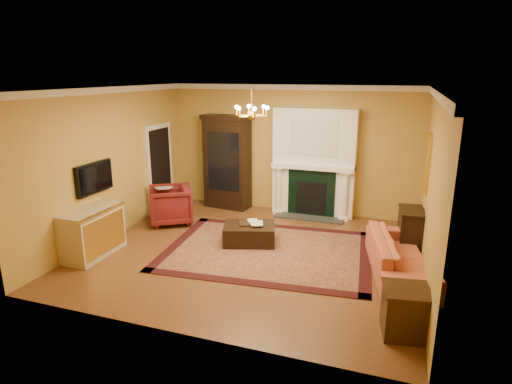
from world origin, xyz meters
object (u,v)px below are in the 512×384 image
at_px(china_cabinet, 227,164).
at_px(leather_ottoman, 249,234).
at_px(console_table, 410,231).
at_px(pedestal_table, 164,199).
at_px(commode, 93,232).
at_px(end_table, 405,313).
at_px(wingback_armchair, 170,203).
at_px(coral_sofa, 401,250).

xyz_separation_m(china_cabinet, leather_ottoman, (1.33, -2.08, -0.89)).
xyz_separation_m(console_table, leather_ottoman, (-2.98, -0.63, -0.19)).
relative_size(pedestal_table, leather_ottoman, 0.76).
relative_size(pedestal_table, console_table, 0.95).
height_order(commode, leather_ottoman, commode).
bearing_deg(pedestal_table, end_table, -29.93).
distance_m(china_cabinet, pedestal_table, 1.76).
relative_size(wingback_armchair, end_table, 1.50).
relative_size(wingback_armchair, console_table, 1.17).
distance_m(commode, leather_ottoman, 2.93).
bearing_deg(china_cabinet, wingback_armchair, -109.33).
bearing_deg(commode, leather_ottoman, 29.81).
height_order(china_cabinet, pedestal_table, china_cabinet).
height_order(wingback_armchair, end_table, wingback_armchair).
xyz_separation_m(coral_sofa, end_table, (0.09, -1.78, -0.12)).
distance_m(coral_sofa, leather_ottoman, 2.87).
bearing_deg(console_table, commode, -164.81).
bearing_deg(leather_ottoman, end_table, -54.57).
height_order(pedestal_table, coral_sofa, coral_sofa).
relative_size(china_cabinet, leather_ottoman, 2.21).
height_order(wingback_armchair, commode, wingback_armchair).
relative_size(commode, coral_sofa, 0.54).
bearing_deg(pedestal_table, coral_sofa, -13.80).
xyz_separation_m(china_cabinet, coral_sofa, (4.15, -2.52, -0.66)).
xyz_separation_m(wingback_armchair, console_table, (5.05, 0.09, -0.07)).
xyz_separation_m(china_cabinet, console_table, (4.31, -1.44, -0.70)).
bearing_deg(pedestal_table, console_table, -2.13).
bearing_deg(wingback_armchair, pedestal_table, -163.92).
distance_m(coral_sofa, end_table, 1.78).
height_order(china_cabinet, wingback_armchair, china_cabinet).
relative_size(pedestal_table, coral_sofa, 0.34).
xyz_separation_m(wingback_armchair, pedestal_table, (-0.33, 0.29, -0.02)).
xyz_separation_m(commode, console_table, (5.51, 2.10, -0.05)).
xyz_separation_m(commode, leather_ottoman, (2.53, 1.47, -0.24)).
bearing_deg(end_table, leather_ottoman, 142.69).
relative_size(china_cabinet, wingback_armchair, 2.37).
bearing_deg(china_cabinet, end_table, -38.83).
xyz_separation_m(pedestal_table, console_table, (5.38, -0.20, -0.04)).
distance_m(pedestal_table, commode, 2.30).
height_order(coral_sofa, console_table, coral_sofa).
relative_size(wingback_armchair, coral_sofa, 0.42).
relative_size(china_cabinet, coral_sofa, 0.99).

